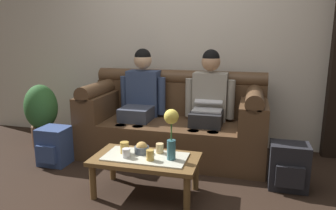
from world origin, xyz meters
name	(u,v)px	position (x,y,z in m)	size (l,w,h in m)	color
ground_plane	(140,202)	(0.00, 0.00, 0.00)	(14.00, 14.00, 0.00)	black
back_wall_patterned	(184,29)	(0.00, 1.70, 1.45)	(6.00, 0.12, 2.90)	beige
couch	(174,123)	(0.00, 1.17, 0.37)	(2.06, 0.88, 0.96)	#513823
person_left	(141,97)	(-0.40, 1.17, 0.66)	(0.56, 0.67, 1.22)	#383D4C
person_right	(209,101)	(0.40, 1.17, 0.66)	(0.56, 0.67, 1.22)	#232326
coffee_table	(146,162)	(0.00, 0.15, 0.30)	(0.92, 0.50, 0.36)	brown
flower_vase	(171,128)	(0.23, 0.14, 0.63)	(0.12, 0.12, 0.43)	#336672
snack_bowl	(142,149)	(-0.05, 0.21, 0.40)	(0.13, 0.13, 0.11)	#4C5666
cup_near_left	(160,148)	(0.10, 0.26, 0.40)	(0.07, 0.07, 0.09)	#DBB77A
cup_near_right	(126,153)	(-0.15, 0.08, 0.39)	(0.07, 0.07, 0.08)	silver
cup_far_center	(125,148)	(-0.20, 0.17, 0.41)	(0.08, 0.08, 0.10)	gold
cup_far_left	(150,155)	(0.07, 0.08, 0.40)	(0.07, 0.07, 0.09)	gold
backpack_right	(289,167)	(1.22, 0.59, 0.21)	(0.34, 0.29, 0.42)	black
backpack_left	(55,146)	(-1.17, 0.54, 0.20)	(0.31, 0.32, 0.41)	#33477A
potted_plant	(41,112)	(-1.66, 1.02, 0.43)	(0.40, 0.40, 0.78)	brown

